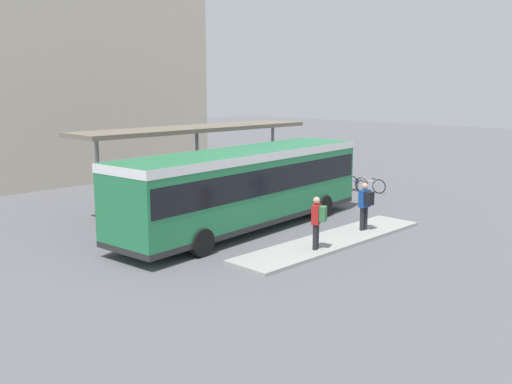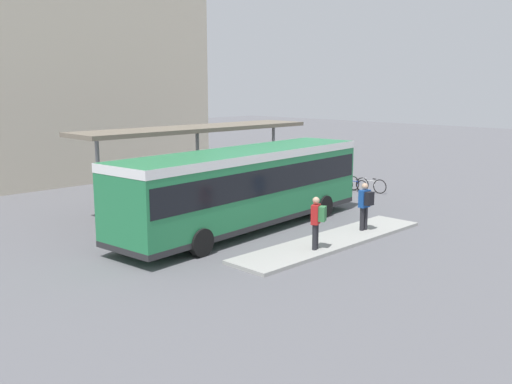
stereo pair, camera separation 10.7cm
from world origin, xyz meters
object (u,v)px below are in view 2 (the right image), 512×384
object	(u,v)px
pedestrian_waiting	(317,219)
pedestrian_companion	(365,203)
bicycle_blue	(355,185)
city_bus	(245,183)
bicycle_green	(346,182)
potted_planter_near_shelter	(221,200)
bicycle_white	(371,185)

from	to	relation	value
pedestrian_waiting	pedestrian_companion	xyz separation A→B (m)	(3.23, 0.32, 0.01)
pedestrian_companion	bicycle_blue	size ratio (longest dim) A/B	1.16
city_bus	bicycle_blue	xyz separation A→B (m)	(9.55, 1.66, -1.46)
bicycle_green	bicycle_blue	bearing A→B (deg)	-16.27
pedestrian_companion	potted_planter_near_shelter	size ratio (longest dim) A/B	1.49
potted_planter_near_shelter	bicycle_white	bearing A→B (deg)	-11.35
bicycle_white	bicycle_blue	bearing A→B (deg)	17.65
city_bus	potted_planter_near_shelter	bearing A→B (deg)	61.85
pedestrian_companion	potted_planter_near_shelter	xyz separation A→B (m)	(-1.56, 6.27, -0.52)
pedestrian_companion	bicycle_blue	world-z (taller)	pedestrian_companion
bicycle_green	city_bus	bearing A→B (deg)	-71.54
bicycle_blue	potted_planter_near_shelter	size ratio (longest dim) A/B	1.29
bicycle_white	potted_planter_near_shelter	distance (m)	8.95
pedestrian_waiting	pedestrian_companion	world-z (taller)	pedestrian_companion
bicycle_white	pedestrian_companion	bearing A→B (deg)	115.30
pedestrian_companion	bicycle_white	bearing A→B (deg)	-52.89
city_bus	pedestrian_waiting	bearing A→B (deg)	-103.00
bicycle_blue	bicycle_green	bearing A→B (deg)	-21.20
bicycle_white	potted_planter_near_shelter	xyz separation A→B (m)	(-8.77, 1.76, 0.25)
bicycle_blue	potted_planter_near_shelter	xyz separation A→B (m)	(-8.42, 1.00, 0.29)
pedestrian_companion	potted_planter_near_shelter	world-z (taller)	pedestrian_companion
pedestrian_waiting	bicycle_white	bearing A→B (deg)	-89.83
pedestrian_companion	bicycle_green	xyz separation A→B (m)	(7.15, 6.03, -0.76)
pedestrian_companion	bicycle_green	distance (m)	9.39
bicycle_blue	potted_planter_near_shelter	bearing A→B (deg)	82.96
city_bus	bicycle_green	world-z (taller)	city_bus
bicycle_white	pedestrian_waiting	bearing A→B (deg)	108.08
bicycle_blue	city_bus	bearing A→B (deg)	99.57
bicycle_blue	bicycle_green	size ratio (longest dim) A/B	0.87
pedestrian_companion	bicycle_green	size ratio (longest dim) A/B	1.01
city_bus	pedestrian_companion	distance (m)	4.55
pedestrian_waiting	bicycle_green	size ratio (longest dim) A/B	0.99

